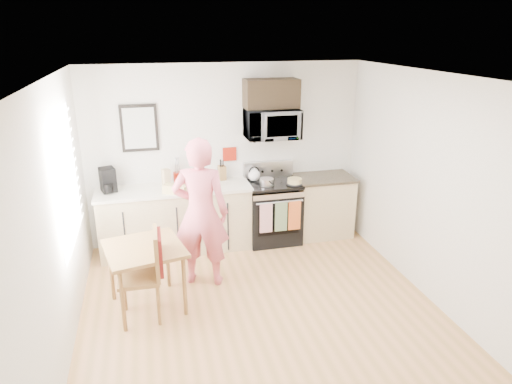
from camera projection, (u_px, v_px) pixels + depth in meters
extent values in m
plane|color=#AE7D43|center=(266.00, 321.00, 5.02)|extent=(4.60, 4.60, 0.00)
cube|color=silver|center=(226.00, 154.00, 6.68)|extent=(4.00, 0.04, 2.60)
cube|color=silver|center=(377.00, 366.00, 2.48)|extent=(4.00, 0.04, 2.60)
cube|color=silver|center=(54.00, 231.00, 4.13)|extent=(0.04, 4.60, 2.60)
cube|color=silver|center=(442.00, 195.00, 5.03)|extent=(0.04, 4.60, 2.60)
cube|color=white|center=(268.00, 79.00, 4.14)|extent=(4.00, 4.60, 0.04)
cube|color=white|center=(65.00, 178.00, 4.78)|extent=(0.02, 1.40, 1.50)
cube|color=white|center=(66.00, 178.00, 4.78)|extent=(0.01, 1.30, 1.40)
cube|color=tan|center=(176.00, 220.00, 6.51)|extent=(2.10, 0.60, 0.90)
cube|color=white|center=(174.00, 189.00, 6.36)|extent=(2.14, 0.64, 0.04)
cube|color=tan|center=(322.00, 207.00, 7.02)|extent=(0.84, 0.60, 0.90)
cube|color=black|center=(324.00, 178.00, 6.86)|extent=(0.88, 0.64, 0.04)
cube|color=black|center=(273.00, 216.00, 6.84)|extent=(0.76, 0.65, 0.77)
cube|color=black|center=(279.00, 220.00, 6.53)|extent=(0.61, 0.02, 0.45)
cube|color=#AEAEB3|center=(279.00, 198.00, 6.42)|extent=(0.74, 0.02, 0.14)
cylinder|color=#AEAEB3|center=(280.00, 202.00, 6.39)|extent=(0.68, 0.02, 0.02)
cube|color=black|center=(273.00, 183.00, 6.66)|extent=(0.76, 0.65, 0.04)
cube|color=#AEAEB3|center=(268.00, 169.00, 6.87)|extent=(0.76, 0.08, 0.24)
cube|color=white|center=(266.00, 218.00, 6.41)|extent=(0.18, 0.02, 0.44)
cube|color=#5A714B|center=(281.00, 217.00, 6.46)|extent=(0.18, 0.02, 0.44)
cube|color=#B84A1B|center=(294.00, 215.00, 6.51)|extent=(0.18, 0.02, 0.44)
imported|color=#AEAEB3|center=(272.00, 124.00, 6.47)|extent=(0.76, 0.51, 0.42)
cube|color=black|center=(271.00, 93.00, 6.37)|extent=(0.76, 0.35, 0.40)
cube|color=black|center=(139.00, 128.00, 6.24)|extent=(0.50, 0.03, 0.65)
cube|color=beige|center=(139.00, 128.00, 6.23)|extent=(0.42, 0.01, 0.56)
cube|color=#A01C0D|center=(230.00, 154.00, 6.68)|extent=(0.20, 0.02, 0.20)
imported|color=#C83752|center=(201.00, 213.00, 5.50)|extent=(0.78, 0.63, 1.87)
cube|color=brown|center=(144.00, 249.00, 5.03)|extent=(0.81, 0.81, 0.04)
cylinder|color=brown|center=(122.00, 301.00, 4.73)|extent=(0.04, 0.04, 0.72)
cylinder|color=brown|center=(185.00, 286.00, 5.01)|extent=(0.04, 0.04, 0.72)
cylinder|color=brown|center=(111.00, 272.00, 5.30)|extent=(0.04, 0.04, 0.72)
cylinder|color=brown|center=(168.00, 260.00, 5.58)|extent=(0.04, 0.04, 0.72)
cube|color=brown|center=(139.00, 278.00, 4.92)|extent=(0.44, 0.44, 0.04)
cube|color=brown|center=(157.00, 253.00, 4.87)|extent=(0.05, 0.43, 0.52)
cube|color=#5C0F11|center=(159.00, 252.00, 4.87)|extent=(0.07, 0.39, 0.43)
cylinder|color=brown|center=(123.00, 310.00, 4.80)|extent=(0.03, 0.03, 0.48)
cylinder|color=brown|center=(159.00, 306.00, 4.87)|extent=(0.03, 0.03, 0.48)
cylinder|color=brown|center=(125.00, 292.00, 5.13)|extent=(0.03, 0.03, 0.48)
cylinder|color=brown|center=(158.00, 288.00, 5.21)|extent=(0.03, 0.03, 0.48)
cube|color=brown|center=(222.00, 173.00, 6.68)|extent=(0.11, 0.14, 0.21)
cylinder|color=#A01C0D|center=(178.00, 178.00, 6.54)|extent=(0.13, 0.13, 0.16)
imported|color=white|center=(183.00, 184.00, 6.43)|extent=(0.26, 0.26, 0.05)
cube|color=tan|center=(166.00, 178.00, 6.35)|extent=(0.13, 0.13, 0.26)
cube|color=black|center=(108.00, 180.00, 6.17)|extent=(0.24, 0.27, 0.33)
cylinder|color=black|center=(108.00, 188.00, 6.10)|extent=(0.12, 0.12, 0.12)
cube|color=#DCC573|center=(176.00, 189.00, 6.13)|extent=(0.35, 0.29, 0.12)
cylinder|color=black|center=(295.00, 184.00, 6.56)|extent=(0.25, 0.25, 0.01)
cylinder|color=tan|center=(295.00, 181.00, 6.55)|extent=(0.21, 0.21, 0.07)
sphere|color=white|center=(254.00, 175.00, 6.67)|extent=(0.18, 0.18, 0.18)
cone|color=white|center=(254.00, 169.00, 6.64)|extent=(0.06, 0.06, 0.06)
torus|color=black|center=(254.00, 172.00, 6.65)|extent=(0.16, 0.02, 0.16)
cylinder|color=#AEAEB3|center=(267.00, 182.00, 6.49)|extent=(0.20, 0.20, 0.10)
cylinder|color=black|center=(271.00, 182.00, 6.34)|extent=(0.04, 0.18, 0.02)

